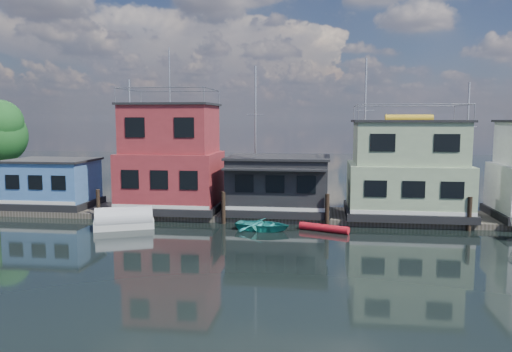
# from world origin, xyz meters

# --- Properties ---
(ground) EXTENTS (160.00, 160.00, 0.00)m
(ground) POSITION_xyz_m (0.00, 0.00, 0.00)
(ground) COLOR black
(ground) RESTS_ON ground
(dock) EXTENTS (48.00, 5.00, 0.40)m
(dock) POSITION_xyz_m (0.00, 12.00, 0.20)
(dock) COLOR #595147
(dock) RESTS_ON ground
(houseboat_blue) EXTENTS (6.40, 4.90, 3.66)m
(houseboat_blue) POSITION_xyz_m (-18.00, 12.00, 2.21)
(houseboat_blue) COLOR black
(houseboat_blue) RESTS_ON dock
(houseboat_red) EXTENTS (7.40, 5.90, 11.86)m
(houseboat_red) POSITION_xyz_m (-8.50, 12.00, 4.10)
(houseboat_red) COLOR black
(houseboat_red) RESTS_ON dock
(houseboat_dark) EXTENTS (7.40, 6.10, 4.06)m
(houseboat_dark) POSITION_xyz_m (-0.50, 11.98, 2.42)
(houseboat_dark) COLOR black
(houseboat_dark) RESTS_ON dock
(houseboat_green) EXTENTS (8.40, 5.90, 7.03)m
(houseboat_green) POSITION_xyz_m (8.50, 12.00, 3.55)
(houseboat_green) COLOR black
(houseboat_green) RESTS_ON dock
(pilings) EXTENTS (42.28, 0.28, 2.20)m
(pilings) POSITION_xyz_m (-0.33, 9.20, 1.10)
(pilings) COLOR #2D2116
(pilings) RESTS_ON ground
(background_masts) EXTENTS (36.40, 0.16, 12.00)m
(background_masts) POSITION_xyz_m (4.76, 18.00, 5.55)
(background_masts) COLOR silver
(background_masts) RESTS_ON ground
(tarp_runabout) EXTENTS (4.04, 2.85, 1.53)m
(tarp_runabout) POSITION_xyz_m (-10.16, 6.87, 0.57)
(tarp_runabout) COLOR beige
(tarp_runabout) RESTS_ON ground
(dinghy_teal) EXTENTS (3.85, 3.03, 0.72)m
(dinghy_teal) POSITION_xyz_m (-1.10, 7.54, 0.36)
(dinghy_teal) COLOR teal
(dinghy_teal) RESTS_ON ground
(red_kayak) EXTENTS (3.22, 1.66, 0.48)m
(red_kayak) POSITION_xyz_m (2.80, 7.72, 0.24)
(red_kayak) COLOR red
(red_kayak) RESTS_ON ground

